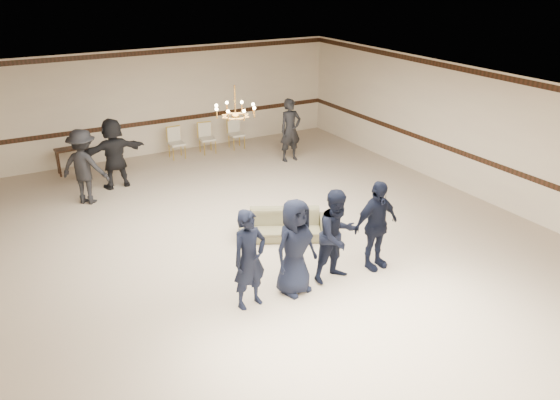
{
  "coord_description": "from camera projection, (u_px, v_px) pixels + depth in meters",
  "views": [
    {
      "loc": [
        -4.83,
        -9.47,
        5.55
      ],
      "look_at": [
        0.23,
        -0.5,
        1.14
      ],
      "focal_mm": 35.97,
      "sensor_mm": 36.0,
      "label": 1
    }
  ],
  "objects": [
    {
      "name": "room",
      "position": [
        258.0,
        173.0,
        11.32
      ],
      "size": [
        12.01,
        14.01,
        3.21
      ],
      "color": "tan",
      "rests_on": "ground"
    },
    {
      "name": "chair_rail",
      "position": [
        154.0,
        122.0,
        17.15
      ],
      "size": [
        12.0,
        0.02,
        0.14
      ],
      "primitive_type": "cube",
      "color": "black",
      "rests_on": "wall_back"
    },
    {
      "name": "crown_molding",
      "position": [
        147.0,
        53.0,
        16.33
      ],
      "size": [
        12.0,
        0.02,
        0.14
      ],
      "primitive_type": "cube",
      "color": "black",
      "rests_on": "wall_back"
    },
    {
      "name": "chandelier",
      "position": [
        235.0,
        101.0,
        11.62
      ],
      "size": [
        0.94,
        0.94,
        0.89
      ],
      "primitive_type": null,
      "color": "gold",
      "rests_on": "ceiling"
    },
    {
      "name": "boy_a",
      "position": [
        249.0,
        259.0,
        9.48
      ],
      "size": [
        0.71,
        0.53,
        1.8
      ],
      "primitive_type": "imported",
      "rotation": [
        0.0,
        0.0,
        0.16
      ],
      "color": "black",
      "rests_on": "floor"
    },
    {
      "name": "boy_b",
      "position": [
        295.0,
        247.0,
        9.88
      ],
      "size": [
        0.98,
        0.75,
        1.8
      ],
      "primitive_type": "imported",
      "rotation": [
        0.0,
        0.0,
        0.23
      ],
      "color": "black",
      "rests_on": "floor"
    },
    {
      "name": "boy_c",
      "position": [
        337.0,
        236.0,
        10.29
      ],
      "size": [
        0.94,
        0.77,
        1.8
      ],
      "primitive_type": "imported",
      "rotation": [
        0.0,
        0.0,
        0.1
      ],
      "color": "black",
      "rests_on": "floor"
    },
    {
      "name": "boy_d",
      "position": [
        376.0,
        225.0,
        10.7
      ],
      "size": [
        1.08,
        0.52,
        1.8
      ],
      "primitive_type": "imported",
      "rotation": [
        0.0,
        0.0,
        0.08
      ],
      "color": "black",
      "rests_on": "floor"
    },
    {
      "name": "settee",
      "position": [
        285.0,
        225.0,
        12.13
      ],
      "size": [
        2.13,
        1.61,
        0.58
      ],
      "primitive_type": "imported",
      "rotation": [
        0.0,
        0.0,
        -0.48
      ],
      "color": "#686445",
      "rests_on": "floor"
    },
    {
      "name": "adult_left",
      "position": [
        84.0,
        167.0,
        13.63
      ],
      "size": [
        1.37,
        1.32,
        1.87
      ],
      "primitive_type": "imported",
      "rotation": [
        0.0,
        0.0,
        2.41
      ],
      "color": "black",
      "rests_on": "floor"
    },
    {
      "name": "adult_mid",
      "position": [
        114.0,
        153.0,
        14.59
      ],
      "size": [
        1.76,
        0.62,
        1.87
      ],
      "primitive_type": "imported",
      "rotation": [
        0.0,
        0.0,
        3.18
      ],
      "color": "black",
      "rests_on": "floor"
    },
    {
      "name": "adult_right",
      "position": [
        290.0,
        130.0,
        16.57
      ],
      "size": [
        0.69,
        0.45,
        1.87
      ],
      "primitive_type": "imported",
      "rotation": [
        0.0,
        0.0,
        0.01
      ],
      "color": "black",
      "rests_on": "floor"
    },
    {
      "name": "banquet_chair_left",
      "position": [
        177.0,
        143.0,
        16.94
      ],
      "size": [
        0.47,
        0.47,
        0.94
      ],
      "primitive_type": null,
      "rotation": [
        0.0,
        0.0,
        0.04
      ],
      "color": "beige",
      "rests_on": "floor"
    },
    {
      "name": "banquet_chair_mid",
      "position": [
        207.0,
        139.0,
        17.39
      ],
      "size": [
        0.49,
        0.49,
        0.94
      ],
      "primitive_type": null,
      "rotation": [
        0.0,
        0.0,
        -0.09
      ],
      "color": "beige",
      "rests_on": "floor"
    },
    {
      "name": "banquet_chair_right",
      "position": [
        236.0,
        134.0,
        17.85
      ],
      "size": [
        0.46,
        0.46,
        0.94
      ],
      "primitive_type": null,
      "rotation": [
        0.0,
        0.0,
        -0.02
      ],
      "color": "beige",
      "rests_on": "floor"
    },
    {
      "name": "console_table",
      "position": [
        73.0,
        160.0,
        15.79
      ],
      "size": [
        0.91,
        0.43,
        0.74
      ],
      "primitive_type": "cube",
      "rotation": [
        0.0,
        0.0,
        0.06
      ],
      "color": "#331D11",
      "rests_on": "floor"
    }
  ]
}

